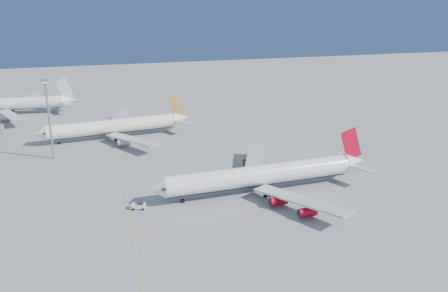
% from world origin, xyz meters
% --- Properties ---
extents(ground, '(500.00, 500.00, 0.00)m').
position_xyz_m(ground, '(0.00, 0.00, 0.00)').
color(ground, slate).
rests_on(ground, ground).
extents(taxiway_lines, '(118.86, 140.00, 0.02)m').
position_xyz_m(taxiway_lines, '(-14.71, 6.34, 0.01)').
color(taxiway_lines, gold).
rests_on(taxiway_lines, ground).
extents(airliner_virgin, '(68.55, 61.36, 16.90)m').
position_xyz_m(airliner_virgin, '(-0.45, 4.04, 5.10)').
color(airliner_virgin, white).
rests_on(airliner_virgin, ground).
extents(airliner_etihad, '(60.50, 55.44, 15.80)m').
position_xyz_m(airliner_etihad, '(-40.55, 67.92, 4.81)').
color(airliner_etihad, silver).
rests_on(airliner_etihad, ground).
extents(airliner_third, '(60.88, 56.08, 16.33)m').
position_xyz_m(airliner_third, '(-86.73, 116.86, 4.94)').
color(airliner_third, white).
rests_on(airliner_third, ground).
extents(pushback_tug, '(4.17, 3.07, 2.15)m').
position_xyz_m(pushback_tug, '(-37.42, 0.87, 1.00)').
color(pushback_tug, white).
rests_on(pushback_tug, ground).
extents(light_mast, '(2.40, 2.40, 27.81)m').
position_xyz_m(light_mast, '(-62.98, 48.91, 16.42)').
color(light_mast, gray).
rests_on(light_mast, ground).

